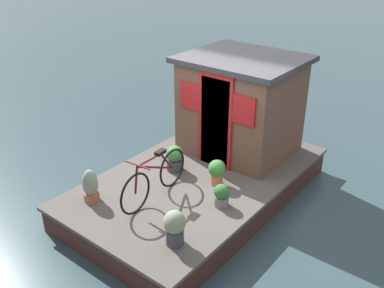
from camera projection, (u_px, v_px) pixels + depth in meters
ground_plane at (199, 198)px, 7.97m from camera, size 60.00×60.00×0.00m
houseboat_deck at (199, 186)px, 7.86m from camera, size 4.85×2.84×0.50m
houseboat_cabin at (241, 104)px, 8.24m from camera, size 1.88×2.15×1.90m
bicycle at (155, 178)px, 6.91m from camera, size 1.64×0.50×0.82m
potted_plant_ivy at (222, 195)px, 6.80m from camera, size 0.26×0.26×0.38m
potted_plant_sage at (91, 186)px, 6.89m from camera, size 0.26×0.26×0.57m
potted_plant_thyme at (175, 158)px, 7.80m from camera, size 0.31×0.31×0.49m
potted_plant_mint at (175, 227)px, 5.92m from camera, size 0.32×0.32×0.54m
potted_plant_rosemary at (217, 171)px, 7.36m from camera, size 0.31×0.31×0.46m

